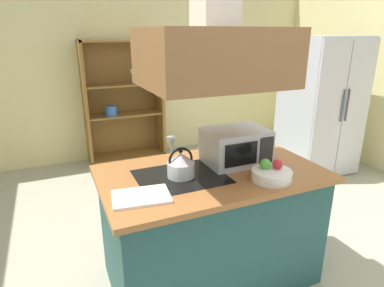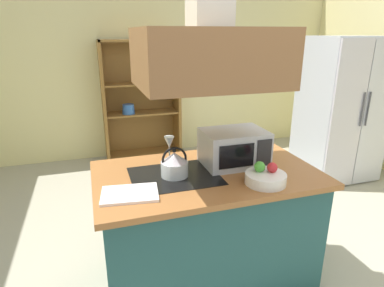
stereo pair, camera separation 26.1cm
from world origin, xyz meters
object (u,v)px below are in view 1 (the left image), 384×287
Objects in this scene: kettle at (181,165)px; microwave at (236,146)px; refrigerator at (321,106)px; wine_glass_on_counter at (171,144)px; dish_cabinet at (123,109)px; fruit_bowl at (271,174)px; cutting_board at (141,197)px.

kettle is 0.49m from microwave.
refrigerator is 8.74× the size of wine_glass_on_counter.
kettle is at bearing -152.19° from refrigerator.
fruit_bowl is (0.32, -3.12, 0.18)m from dish_cabinet.
dish_cabinet is 2.77m from microwave.
cutting_board is at bearing -161.33° from microwave.
refrigerator is 2.43m from microwave.
cutting_board is at bearing -150.13° from kettle.
wine_glass_on_counter is (0.03, 0.26, 0.06)m from kettle.
cutting_board is at bearing 173.67° from fruit_bowl.
refrigerator is at bearing 31.34° from microwave.
microwave is at bearing 18.67° from cutting_board.
cutting_board is (-0.55, -3.02, 0.14)m from dish_cabinet.
microwave is (-2.07, -1.26, 0.13)m from refrigerator.
dish_cabinet is at bearing 85.55° from kettle.
refrigerator is 2.75m from wine_glass_on_counter.
kettle is 0.61m from fruit_bowl.
microwave is at bearing 9.83° from kettle.
cutting_board is 0.86m from microwave.
refrigerator is 5.30× the size of cutting_board.
refrigerator reaches higher than cutting_board.
kettle is at bearing -94.45° from dish_cabinet.
refrigerator reaches higher than dish_cabinet.
cutting_board is (-0.33, -0.19, -0.08)m from kettle.
wine_glass_on_counter reaches higher than fruit_bowl.
wine_glass_on_counter reaches higher than cutting_board.
refrigerator is 3.26m from cutting_board.
kettle reaches higher than fruit_bowl.
cutting_board is at bearing -128.85° from wine_glass_on_counter.
kettle is at bearing 29.87° from cutting_board.
refrigerator is 8.60× the size of kettle.
kettle is 0.62× the size of cutting_board.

